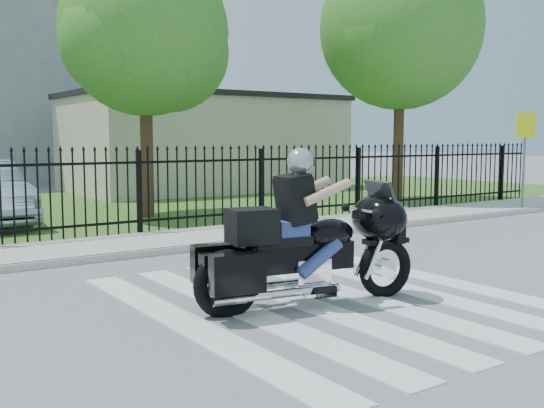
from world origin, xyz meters
TOP-DOWN VIEW (x-y plane):
  - ground at (0.00, 0.00)m, footprint 120.00×120.00m
  - crosswalk at (0.00, 0.00)m, footprint 5.00×5.50m
  - sidewalk at (0.00, 5.00)m, footprint 40.00×2.00m
  - curb at (0.00, 4.00)m, footprint 40.00×0.12m
  - grass_strip at (0.00, 12.00)m, footprint 40.00×12.00m
  - iron_fence at (0.00, 6.00)m, footprint 26.00×0.04m
  - tree_mid at (1.50, 9.00)m, footprint 4.20×4.20m
  - tree_right at (9.50, 8.00)m, footprint 5.00×5.00m
  - building_low at (7.00, 16.00)m, footprint 10.00×6.00m
  - building_low_roof at (7.00, 16.00)m, footprint 10.20×6.20m
  - motorcycle_rider at (-0.47, -0.12)m, footprint 2.96×1.30m
  - traffic_sign at (10.58, 4.29)m, footprint 0.54×0.26m

SIDE VIEW (x-z plane):
  - ground at x=0.00m, z-range 0.00..0.00m
  - crosswalk at x=0.00m, z-range 0.00..0.01m
  - grass_strip at x=0.00m, z-range 0.00..0.02m
  - sidewalk at x=0.00m, z-range 0.00..0.12m
  - curb at x=0.00m, z-range 0.00..0.12m
  - motorcycle_rider at x=-0.47m, z-range -0.18..1.79m
  - iron_fence at x=0.00m, z-range 0.00..1.80m
  - building_low at x=7.00m, z-range 0.00..3.50m
  - traffic_sign at x=10.58m, z-range 0.68..3.29m
  - building_low_roof at x=7.00m, z-range 3.50..3.70m
  - tree_mid at x=1.50m, z-range 1.28..8.06m
  - tree_right at x=9.50m, z-range 1.44..9.34m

